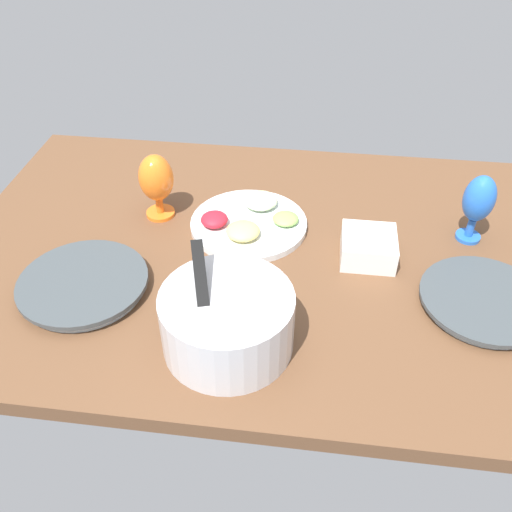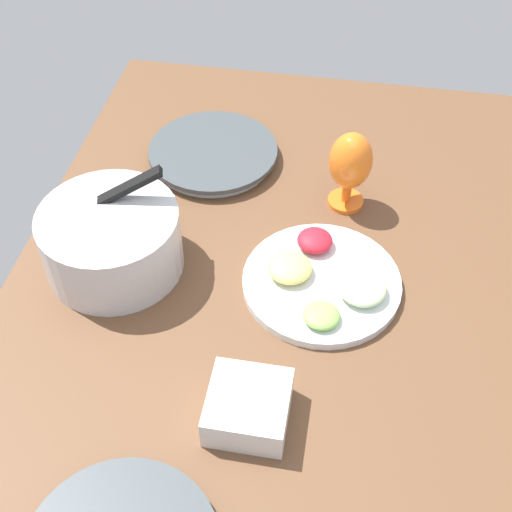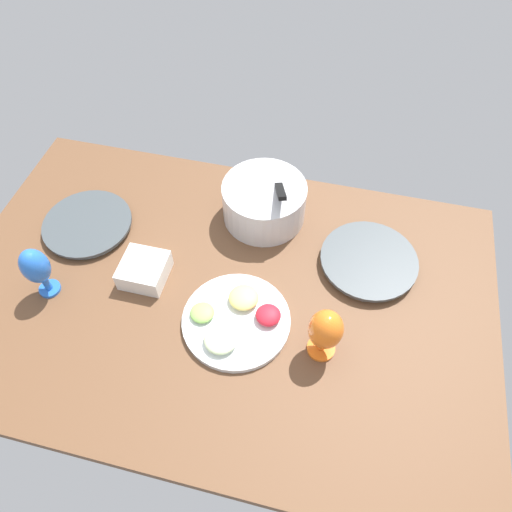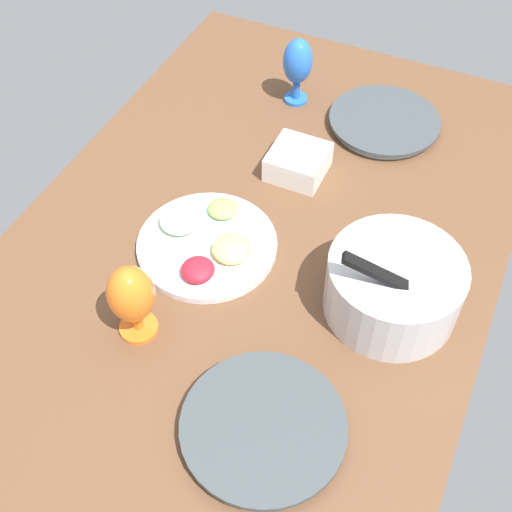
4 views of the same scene
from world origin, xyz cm
name	(u,v)px [view 4 (image 4 of 4)]	position (x,y,z in cm)	size (l,w,h in cm)	color
ground_plane	(257,243)	(0.00, 0.00, -2.00)	(160.00, 104.00, 4.00)	brown
dinner_plate_left	(384,122)	(-48.56, 13.67, 1.34)	(28.48, 28.48, 2.58)	silver
dinner_plate_right	(263,428)	(41.45, 20.07, 1.58)	(29.59, 29.59, 3.04)	silver
mixing_bowl	(394,285)	(5.93, 32.01, 7.17)	(26.83, 26.83, 19.83)	silver
fruit_platter	(207,243)	(7.27, -8.81, 1.65)	(30.56, 30.56, 4.99)	silver
hurricane_glass_orange	(131,296)	(31.79, -11.31, 10.89)	(9.05, 9.05, 18.04)	orange
hurricane_glass_blue	(298,64)	(-49.16, -11.14, 11.36)	(7.73, 7.73, 18.35)	blue
square_bowl_white	(297,161)	(-23.26, -0.22, 3.60)	(13.07, 13.07, 6.47)	white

